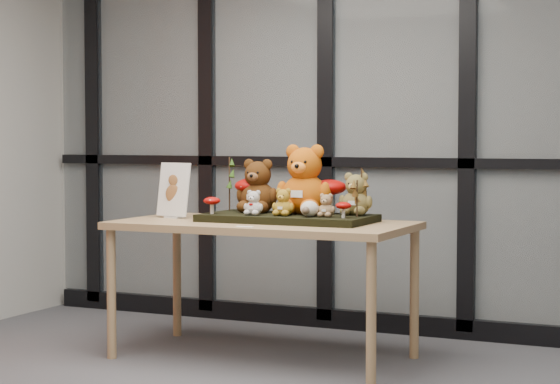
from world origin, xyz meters
The scene contains 22 objects.
room_shell centered at (0.00, 0.00, 1.68)m, with size 5.00×5.00×5.00m.
glass_partition centered at (0.00, 2.47, 1.42)m, with size 4.90×0.06×2.78m.
display_table centered at (-0.42, 1.50, 0.68)m, with size 1.60×0.80×0.75m.
diorama_tray centered at (-0.30, 1.56, 0.77)m, with size 0.92×0.46×0.04m, color black.
bear_pooh_yellow centered at (-0.23, 1.63, 0.99)m, with size 0.32×0.29×0.42m, color #C3580C, non-canonical shape.
bear_brown_medium centered at (-0.52, 1.63, 0.95)m, with size 0.25×0.23×0.33m, color #42230B, non-canonical shape.
bear_tan_back centered at (0.05, 1.67, 0.91)m, with size 0.19×0.17×0.25m, color olive, non-canonical shape.
bear_small_yellow centered at (-0.29, 1.46, 0.87)m, with size 0.12×0.11×0.16m, color #AB7E1F, non-canonical shape.
bear_white_bow centered at (-0.45, 1.43, 0.86)m, with size 0.11×0.10×0.15m, color beige, non-canonical shape.
bear_beige_small centered at (-0.05, 1.48, 0.85)m, with size 0.10×0.09×0.14m, color #97744D, non-canonical shape.
plush_cream_hedgehog centered at (-0.13, 1.45, 0.83)m, with size 0.07×0.06×0.09m, color silver, non-canonical shape.
mushroom_back_left centered at (-0.58, 1.67, 0.89)m, with size 0.19×0.19×0.21m, color #970704, non-canonical shape.
mushroom_back_right centered at (-0.11, 1.69, 0.89)m, with size 0.19×0.19×0.21m, color #970704, non-canonical shape.
mushroom_front_left centered at (-0.70, 1.43, 0.84)m, with size 0.09×0.09×0.10m, color #970704, non-canonical shape.
mushroom_front_right centered at (0.06, 1.46, 0.83)m, with size 0.08×0.08×0.09m, color #970704, non-canonical shape.
sprig_green_far_left centered at (-0.72, 1.68, 0.94)m, with size 0.05×0.05×0.31m, color #15370C, non-canonical shape.
sprig_green_mid_left centered at (-0.58, 1.73, 0.90)m, with size 0.05×0.05×0.24m, color #15370C, non-canonical shape.
sprig_dry_far_right centered at (0.08, 1.65, 0.91)m, with size 0.05×0.05×0.25m, color brown, non-canonical shape.
sprig_dry_mid_right centered at (0.10, 1.53, 0.88)m, with size 0.05×0.05×0.19m, color brown, non-canonical shape.
sprig_green_centre centered at (-0.35, 1.74, 0.87)m, with size 0.05×0.05×0.17m, color #15370C, non-canonical shape.
sign_holder centered at (-0.99, 1.52, 0.89)m, with size 0.23×0.10×0.31m.
label_card centered at (-0.38, 1.18, 0.75)m, with size 0.09×0.03×0.00m, color white.
Camera 1 is at (1.93, -3.43, 1.21)m, focal length 65.00 mm.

